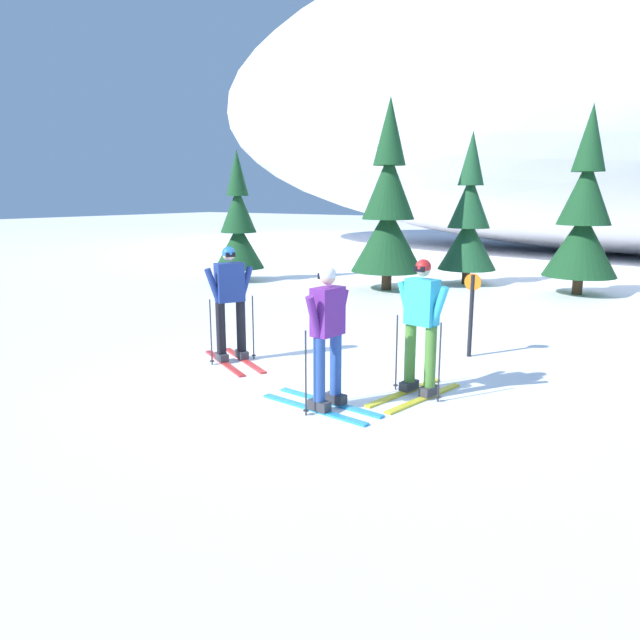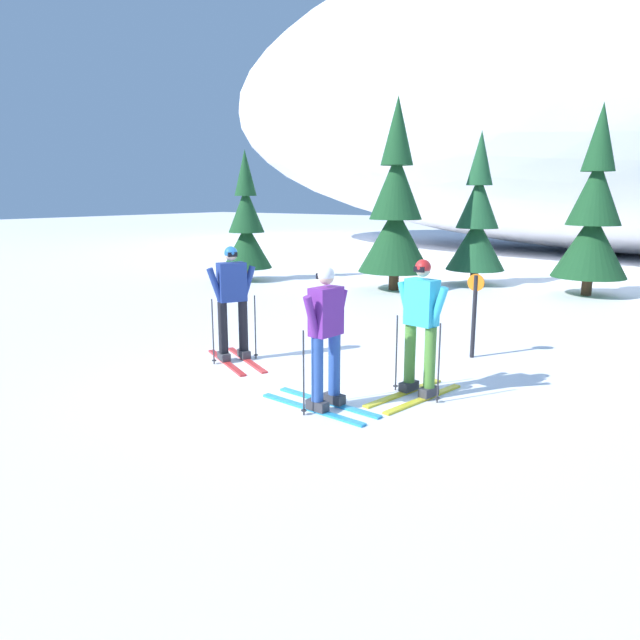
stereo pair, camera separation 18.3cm
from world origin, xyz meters
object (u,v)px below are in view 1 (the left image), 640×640
Objects in this scene: skier_cyan_jacket at (421,324)px; pine_tree_left at (388,211)px; pine_tree_center_left at (469,222)px; trail_marker_post at (471,310)px; pine_tree_far_left at (238,227)px; skier_navy_jacket at (230,301)px; pine_tree_center_right at (584,217)px; skier_purple_jacket at (327,335)px.

pine_tree_left reaches higher than skier_cyan_jacket.
pine_tree_center_left is 3.19× the size of trail_marker_post.
pine_tree_far_left is 2.86× the size of trail_marker_post.
pine_tree_center_left is at bearing 56.85° from pine_tree_left.
pine_tree_center_right is (3.36, 10.06, 1.08)m from skier_navy_jacket.
pine_tree_center_right is at bearing 85.28° from skier_purple_jacket.
pine_tree_left is 1.18× the size of pine_tree_center_left.
pine_tree_center_left reaches higher than skier_purple_jacket.
skier_navy_jacket is 10.26m from pine_tree_center_left.
skier_purple_jacket is 0.45× the size of pine_tree_far_left.
trail_marker_post is at bearing 79.17° from skier_purple_jacket.
skier_cyan_jacket is 0.46× the size of pine_tree_far_left.
pine_tree_far_left is at bearing -151.87° from pine_tree_center_left.
skier_cyan_jacket is at bearing -73.36° from pine_tree_center_left.
skier_purple_jacket is at bearing -78.55° from pine_tree_center_left.
skier_navy_jacket is 9.16m from pine_tree_far_left.
pine_tree_center_right is (3.17, -0.16, 0.20)m from pine_tree_center_left.
skier_navy_jacket is 10.66m from pine_tree_center_right.
skier_purple_jacket is at bearing -100.83° from trail_marker_post.
skier_cyan_jacket is 0.35× the size of pine_tree_left.
skier_cyan_jacket is 0.37× the size of pine_tree_center_right.
pine_tree_far_left is (-9.12, 6.78, 0.70)m from skier_cyan_jacket.
skier_cyan_jacket is 9.05m from pine_tree_left.
pine_tree_left is 7.20m from trail_marker_post.
pine_tree_center_left is (0.19, 10.22, 0.87)m from skier_navy_jacket.
skier_cyan_jacket reaches higher than skier_purple_jacket.
pine_tree_center_left is at bearing 28.13° from pine_tree_far_left.
skier_purple_jacket is at bearing -94.72° from pine_tree_center_right.
skier_cyan_jacket is 0.41× the size of pine_tree_center_left.
skier_cyan_jacket is 0.99× the size of skier_navy_jacket.
pine_tree_center_right is at bearing 18.49° from pine_tree_far_left.
pine_tree_center_left reaches higher than trail_marker_post.
pine_tree_center_left is (-2.26, 11.18, 0.91)m from skier_purple_jacket.
pine_tree_center_right is at bearing 88.01° from trail_marker_post.
pine_tree_left reaches higher than pine_tree_far_left.
pine_tree_left reaches higher than pine_tree_center_left.
skier_purple_jacket is 0.41× the size of pine_tree_center_left.
pine_tree_far_left is 10.14m from trail_marker_post.
pine_tree_left is at bearing 99.34° from skier_navy_jacket.
trail_marker_post is (3.10, 2.40, -0.19)m from skier_navy_jacket.
pine_tree_far_left is 4.76m from pine_tree_left.
skier_navy_jacket reaches higher than trail_marker_post.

